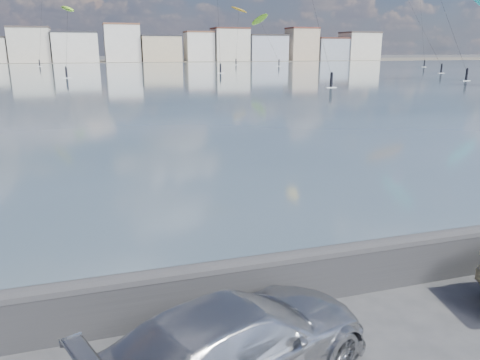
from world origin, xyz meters
name	(u,v)px	position (x,y,z in m)	size (l,w,h in m)	color
bay_water	(99,75)	(0.00, 91.50, 0.01)	(500.00, 177.00, 0.00)	#304C53
far_shore_strip	(93,61)	(0.00, 200.00, 0.01)	(500.00, 60.00, 0.00)	#4C473D
seawall	(209,287)	(0.00, 2.70, 0.58)	(400.00, 0.36, 1.08)	#28282B
far_buildings	(96,46)	(1.31, 186.00, 6.03)	(240.79, 13.26, 14.60)	gray
car_silver	(237,342)	(-0.04, 0.83, 0.66)	(1.85, 4.56, 1.32)	#AEAFB4
kitesurfer_1	(239,11)	(45.74, 147.64, 16.70)	(7.23, 14.00, 18.75)	#BF8C19
kitesurfer_14	(68,10)	(-4.84, 95.58, 11.98)	(3.48, 18.68, 13.31)	#8CD826
kitesurfer_16	(260,20)	(48.85, 136.09, 13.19)	(4.72, 16.42, 15.56)	#8CD826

